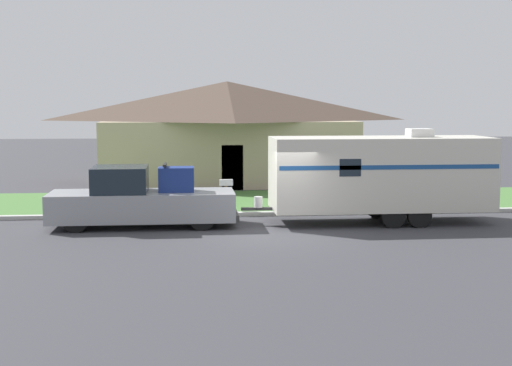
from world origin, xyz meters
TOP-DOWN VIEW (x-y plane):
  - ground_plane at (0.00, 0.00)m, footprint 120.00×120.00m
  - curb_strip at (0.00, 3.75)m, footprint 80.00×0.30m
  - lawn_strip at (0.00, 7.40)m, footprint 80.00×7.00m
  - house_across_street at (-0.74, 15.31)m, footprint 13.29×8.61m
  - pickup_truck at (-4.38, 1.89)m, footprint 6.12×2.06m
  - travel_trailer at (3.65, 1.89)m, footprint 8.40×2.40m
  - mailbox at (-1.43, 4.36)m, footprint 0.48×0.20m

SIDE VIEW (x-z plane):
  - ground_plane at x=0.00m, z-range 0.00..0.00m
  - lawn_strip at x=0.00m, z-range 0.00..0.03m
  - curb_strip at x=0.00m, z-range 0.00..0.14m
  - pickup_truck at x=-4.38m, z-range -0.16..1.91m
  - mailbox at x=-1.43m, z-range 0.34..1.60m
  - travel_trailer at x=3.65m, z-range 0.09..3.27m
  - house_across_street at x=-0.74m, z-range 0.09..5.23m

